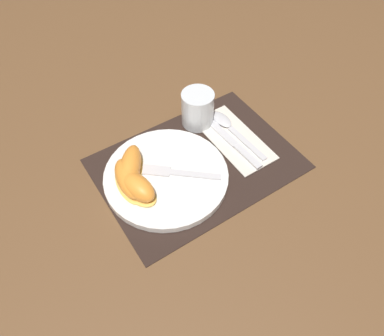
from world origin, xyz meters
The scene contains 11 objects.
ground_plane centered at (0.00, 0.00, 0.00)m, with size 3.00×3.00×0.00m, color brown.
placemat centered at (0.00, 0.00, 0.00)m, with size 0.44×0.32×0.00m.
plate centered at (-0.08, 0.00, 0.01)m, with size 0.27×0.27×0.02m.
juice_glass centered at (0.08, 0.11, 0.04)m, with size 0.08×0.08×0.09m.
napkin centered at (0.12, 0.01, 0.01)m, with size 0.10×0.21×0.00m.
knife centered at (0.10, 0.01, 0.01)m, with size 0.03×0.21×0.01m.
spoon centered at (0.13, 0.05, 0.01)m, with size 0.04×0.19×0.01m.
fork centered at (-0.07, -0.01, 0.02)m, with size 0.15×0.13×0.00m.
citrus_wedge_0 centered at (-0.14, 0.04, 0.04)m, with size 0.11×0.13×0.04m.
citrus_wedge_1 centered at (-0.16, 0.02, 0.04)m, with size 0.07×0.12×0.04m.
citrus_wedge_2 centered at (-0.16, -0.01, 0.04)m, with size 0.07×0.10×0.05m.
Camera 1 is at (-0.31, -0.45, 0.67)m, focal length 35.00 mm.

